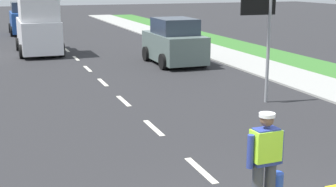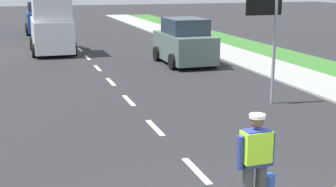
{
  "view_description": "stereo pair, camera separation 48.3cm",
  "coord_description": "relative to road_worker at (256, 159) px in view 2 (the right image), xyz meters",
  "views": [
    {
      "loc": [
        -3.69,
        -5.52,
        3.7
      ],
      "look_at": [
        0.08,
        4.83,
        1.1
      ],
      "focal_mm": 51.34,
      "sensor_mm": 36.0,
      "label": 1
    },
    {
      "loc": [
        -3.23,
        -5.67,
        3.7
      ],
      "look_at": [
        0.08,
        4.83,
        1.1
      ],
      "focal_mm": 51.34,
      "sensor_mm": 36.0,
      "label": 2
    }
  ],
  "objects": [
    {
      "name": "ground_plane",
      "position": [
        -0.28,
        20.22,
        -0.93
      ],
      "size": [
        96.0,
        96.0,
        0.0
      ],
      "primitive_type": "plane",
      "color": "#28282B"
    },
    {
      "name": "sidewalk_right",
      "position": [
        6.92,
        9.22,
        -0.93
      ],
      "size": [
        2.4,
        72.0,
        0.14
      ],
      "primitive_type": "cube",
      "color": "#9E9E99",
      "rests_on": "ground"
    },
    {
      "name": "lane_center_line",
      "position": [
        -0.28,
        24.42,
        -0.93
      ],
      "size": [
        0.14,
        46.4,
        0.01
      ],
      "color": "silver",
      "rests_on": "ground"
    },
    {
      "name": "road_worker",
      "position": [
        0.0,
        0.0,
        0.0
      ],
      "size": [
        0.76,
        0.39,
        1.67
      ],
      "color": "#383D4C",
      "rests_on": "ground"
    },
    {
      "name": "lane_direction_sign",
      "position": [
        3.62,
        6.3,
        1.48
      ],
      "size": [
        1.16,
        0.11,
        3.2
      ],
      "color": "gray",
      "rests_on": "ground"
    },
    {
      "name": "delivery_truck",
      "position": [
        -1.78,
        19.04,
        0.68
      ],
      "size": [
        2.16,
        4.6,
        3.54
      ],
      "color": "silver",
      "rests_on": "ground"
    },
    {
      "name": "car_oncoming_third",
      "position": [
        -1.95,
        29.05,
        0.11
      ],
      "size": [
        1.87,
        3.98,
        2.24
      ],
      "color": "#1E4799",
      "rests_on": "ground"
    },
    {
      "name": "car_parked_far",
      "position": [
        3.65,
        13.83,
        0.03
      ],
      "size": [
        2.1,
        3.85,
        2.06
      ],
      "color": "slate",
      "rests_on": "ground"
    }
  ]
}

